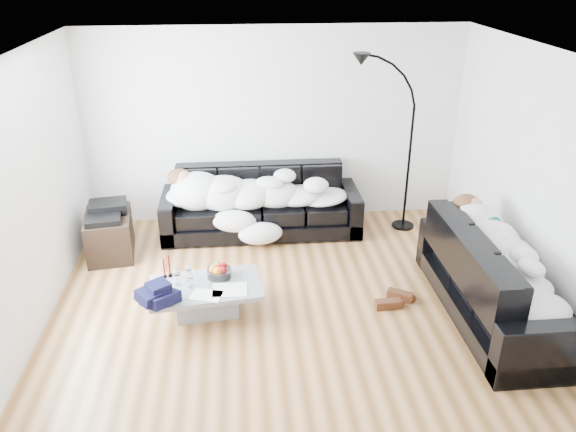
{
  "coord_description": "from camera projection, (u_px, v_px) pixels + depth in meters",
  "views": [
    {
      "loc": [
        -0.49,
        -4.99,
        3.41
      ],
      "look_at": [
        0.0,
        0.3,
        0.9
      ],
      "focal_mm": 35.0,
      "sensor_mm": 36.0,
      "label": 1
    }
  ],
  "objects": [
    {
      "name": "av_cabinet",
      "position": [
        110.0,
        235.0,
        6.88
      ],
      "size": [
        0.63,
        0.83,
        0.53
      ],
      "primitive_type": "cube",
      "rotation": [
        0.0,
        0.0,
        0.14
      ],
      "color": "black",
      "rests_on": "ground"
    },
    {
      "name": "wine_glass_c",
      "position": [
        190.0,
        280.0,
        5.65
      ],
      "size": [
        0.08,
        0.08,
        0.17
      ],
      "primitive_type": "cylinder",
      "rotation": [
        0.0,
        0.0,
        0.15
      ],
      "color": "white",
      "rests_on": "coffee_table"
    },
    {
      "name": "wine_glass_a",
      "position": [
        188.0,
        272.0,
        5.78
      ],
      "size": [
        0.08,
        0.08,
        0.17
      ],
      "primitive_type": "cylinder",
      "rotation": [
        0.0,
        0.0,
        0.09
      ],
      "color": "white",
      "rests_on": "coffee_table"
    },
    {
      "name": "floor_lamp",
      "position": [
        410.0,
        155.0,
        7.25
      ],
      "size": [
        0.78,
        0.41,
        2.05
      ],
      "primitive_type": null,
      "rotation": [
        0.0,
        0.0,
        0.15
      ],
      "color": "black",
      "rests_on": "ground"
    },
    {
      "name": "fruit_bowl",
      "position": [
        219.0,
        270.0,
        5.83
      ],
      "size": [
        0.27,
        0.27,
        0.15
      ],
      "primitive_type": "cylinder",
      "rotation": [
        0.0,
        0.0,
        -0.07
      ],
      "color": "white",
      "rests_on": "coffee_table"
    },
    {
      "name": "wine_glass_b",
      "position": [
        177.0,
        277.0,
        5.68
      ],
      "size": [
        0.09,
        0.09,
        0.19
      ],
      "primitive_type": "cylinder",
      "rotation": [
        0.0,
        0.0,
        0.11
      ],
      "color": "white",
      "rests_on": "coffee_table"
    },
    {
      "name": "candle_left",
      "position": [
        164.0,
        268.0,
        5.81
      ],
      "size": [
        0.05,
        0.05,
        0.22
      ],
      "primitive_type": "cylinder",
      "rotation": [
        0.0,
        0.0,
        -0.27
      ],
      "color": "maroon",
      "rests_on": "coffee_table"
    },
    {
      "name": "coffee_table",
      "position": [
        206.0,
        299.0,
        5.78
      ],
      "size": [
        1.19,
        0.78,
        0.33
      ],
      "primitive_type": "cube",
      "rotation": [
        0.0,
        0.0,
        0.11
      ],
      "color": "#939699",
      "rests_on": "ground"
    },
    {
      "name": "ceiling",
      "position": [
        291.0,
        54.0,
        4.88
      ],
      "size": [
        5.0,
        5.0,
        0.0
      ],
      "primitive_type": "plane",
      "color": "white",
      "rests_on": "ground"
    },
    {
      "name": "newspaper_b",
      "position": [
        206.0,
        295.0,
        5.54
      ],
      "size": [
        0.35,
        0.29,
        0.01
      ],
      "primitive_type": "cube",
      "rotation": [
        0.0,
        0.0,
        -0.29
      ],
      "color": "silver",
      "rests_on": "coffee_table"
    },
    {
      "name": "wall_right",
      "position": [
        538.0,
        183.0,
        5.64
      ],
      "size": [
        0.02,
        4.5,
        2.6
      ],
      "primitive_type": "cube",
      "color": "silver",
      "rests_on": "ground"
    },
    {
      "name": "wall_left",
      "position": [
        24.0,
        201.0,
        5.22
      ],
      "size": [
        0.02,
        4.5,
        2.6
      ],
      "primitive_type": "cube",
      "color": "silver",
      "rests_on": "ground"
    },
    {
      "name": "ground",
      "position": [
        291.0,
        304.0,
        5.99
      ],
      "size": [
        5.0,
        5.0,
        0.0
      ],
      "primitive_type": "plane",
      "color": "brown",
      "rests_on": "ground"
    },
    {
      "name": "sleeper_back",
      "position": [
        261.0,
        188.0,
        7.24
      ],
      "size": [
        2.18,
        0.75,
        0.44
      ],
      "primitive_type": null,
      "color": "white",
      "rests_on": "sofa_back"
    },
    {
      "name": "sofa_right",
      "position": [
        499.0,
        276.0,
        5.64
      ],
      "size": [
        0.96,
        2.24,
        0.9
      ],
      "primitive_type": "cube",
      "rotation": [
        0.0,
        0.0,
        1.57
      ],
      "color": "black",
      "rests_on": "ground"
    },
    {
      "name": "teal_cushion",
      "position": [
        470.0,
        223.0,
        6.14
      ],
      "size": [
        0.42,
        0.38,
        0.2
      ],
      "primitive_type": "ellipsoid",
      "rotation": [
        0.0,
        0.0,
        0.24
      ],
      "color": "#0D5F60",
      "rests_on": "sofa_right"
    },
    {
      "name": "wall_back",
      "position": [
        275.0,
        127.0,
        7.46
      ],
      "size": [
        5.0,
        0.02,
        2.6
      ],
      "primitive_type": "cube",
      "color": "silver",
      "rests_on": "ground"
    },
    {
      "name": "shoes",
      "position": [
        394.0,
        300.0,
        5.97
      ],
      "size": [
        0.51,
        0.4,
        0.11
      ],
      "primitive_type": null,
      "rotation": [
        0.0,
        0.0,
        -0.15
      ],
      "color": "#472311",
      "rests_on": "ground"
    },
    {
      "name": "sofa_back",
      "position": [
        261.0,
        202.0,
        7.38
      ],
      "size": [
        2.58,
        0.89,
        0.84
      ],
      "primitive_type": "cube",
      "color": "black",
      "rests_on": "ground"
    },
    {
      "name": "newspaper_a",
      "position": [
        230.0,
        289.0,
        5.63
      ],
      "size": [
        0.36,
        0.28,
        0.01
      ],
      "primitive_type": "cube",
      "rotation": [
        0.0,
        0.0,
        -0.03
      ],
      "color": "silver",
      "rests_on": "coffee_table"
    },
    {
      "name": "candle_right",
      "position": [
        169.0,
        266.0,
        5.82
      ],
      "size": [
        0.05,
        0.05,
        0.24
      ],
      "primitive_type": "cylinder",
      "rotation": [
        0.0,
        0.0,
        -0.1
      ],
      "color": "maroon",
      "rests_on": "coffee_table"
    },
    {
      "name": "stereo",
      "position": [
        106.0,
        210.0,
        6.74
      ],
      "size": [
        0.49,
        0.4,
        0.13
      ],
      "primitive_type": "cube",
      "rotation": [
        0.0,
        0.0,
        0.15
      ],
      "color": "black",
      "rests_on": "av_cabinet"
    },
    {
      "name": "navy_jacket",
      "position": [
        157.0,
        287.0,
        5.38
      ],
      "size": [
        0.43,
        0.41,
        0.17
      ],
      "primitive_type": null,
      "rotation": [
        0.0,
        0.0,
        0.46
      ],
      "color": "black",
      "rests_on": "coffee_table"
    },
    {
      "name": "sleeper_right",
      "position": [
        502.0,
        259.0,
        5.55
      ],
      "size": [
        0.81,
        1.92,
        0.47
      ],
      "primitive_type": null,
      "rotation": [
        0.0,
        0.0,
        1.57
      ],
      "color": "white",
      "rests_on": "sofa_right"
    }
  ]
}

